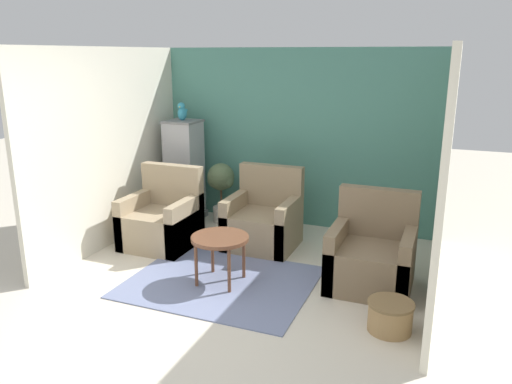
{
  "coord_description": "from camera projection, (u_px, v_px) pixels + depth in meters",
  "views": [
    {
      "loc": [
        2.01,
        -3.51,
        2.36
      ],
      "look_at": [
        0.0,
        1.51,
        0.85
      ],
      "focal_mm": 35.0,
      "sensor_mm": 36.0,
      "label": 1
    }
  ],
  "objects": [
    {
      "name": "ground_plane",
      "position": [
        194.0,
        325.0,
        4.49
      ],
      "size": [
        20.0,
        20.0,
        0.0
      ],
      "primitive_type": "plane",
      "color": "beige",
      "rests_on": "ground"
    },
    {
      "name": "wall_back_accent",
      "position": [
        297.0,
        139.0,
        6.89
      ],
      "size": [
        4.0,
        0.06,
        2.44
      ],
      "color": "#4C897A",
      "rests_on": "ground_plane"
    },
    {
      "name": "wall_left",
      "position": [
        110.0,
        148.0,
        6.22
      ],
      "size": [
        0.06,
        3.01,
        2.44
      ],
      "color": "silver",
      "rests_on": "ground_plane"
    },
    {
      "name": "wall_right",
      "position": [
        445.0,
        176.0,
        4.81
      ],
      "size": [
        0.06,
        3.01,
        2.44
      ],
      "color": "silver",
      "rests_on": "ground_plane"
    },
    {
      "name": "area_rug",
      "position": [
        221.0,
        282.0,
        5.32
      ],
      "size": [
        1.92,
        1.55,
        0.01
      ],
      "color": "slate",
      "rests_on": "ground_plane"
    },
    {
      "name": "coffee_table",
      "position": [
        220.0,
        242.0,
        5.2
      ],
      "size": [
        0.61,
        0.61,
        0.52
      ],
      "color": "brown",
      "rests_on": "ground_plane"
    },
    {
      "name": "armchair_left",
      "position": [
        162.0,
        221.0,
        6.28
      ],
      "size": [
        0.83,
        0.79,
        0.99
      ],
      "color": "#9E896B",
      "rests_on": "ground_plane"
    },
    {
      "name": "armchair_right",
      "position": [
        372.0,
        258.0,
        5.17
      ],
      "size": [
        0.83,
        0.79,
        0.99
      ],
      "color": "#7A664C",
      "rests_on": "ground_plane"
    },
    {
      "name": "armchair_middle",
      "position": [
        263.0,
        222.0,
        6.26
      ],
      "size": [
        0.83,
        0.79,
        0.99
      ],
      "color": "#8E7A5B",
      "rests_on": "ground_plane"
    },
    {
      "name": "birdcage",
      "position": [
        185.0,
        171.0,
        7.2
      ],
      "size": [
        0.49,
        0.49,
        1.45
      ],
      "color": "slate",
      "rests_on": "ground_plane"
    },
    {
      "name": "parrot",
      "position": [
        182.0,
        112.0,
        6.98
      ],
      "size": [
        0.12,
        0.21,
        0.26
      ],
      "color": "teal",
      "rests_on": "birdcage"
    },
    {
      "name": "potted_plant",
      "position": [
        221.0,
        183.0,
        7.1
      ],
      "size": [
        0.42,
        0.38,
        0.86
      ],
      "color": "beige",
      "rests_on": "ground_plane"
    },
    {
      "name": "wicker_basket",
      "position": [
        390.0,
        315.0,
        4.36
      ],
      "size": [
        0.4,
        0.4,
        0.27
      ],
      "color": "#A37F51",
      "rests_on": "ground_plane"
    }
  ]
}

